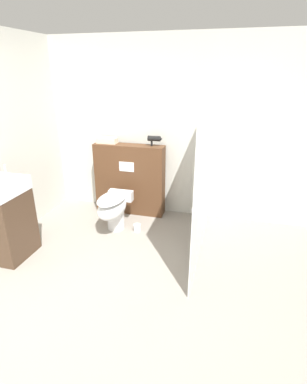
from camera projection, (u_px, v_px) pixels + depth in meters
name	position (u px, v px, depth m)	size (l,w,h in m)	color
ground_plane	(88.00, 318.00, 2.65)	(12.00, 12.00, 0.00)	gray
wall_back	(156.00, 129.00, 4.28)	(8.00, 0.06, 2.50)	silver
partition_panel	(130.00, 179.00, 4.47)	(1.04, 0.24, 1.05)	#51331E
shower_glass	(205.00, 174.00, 3.34)	(0.04, 1.84, 1.93)	silver
toilet	(114.00, 209.00, 4.00)	(0.34, 0.68, 0.50)	white
sink_vanity	(5.00, 219.00, 3.38)	(0.45, 0.52, 1.08)	#473323
hair_drier	(155.00, 139.00, 4.15)	(0.21, 0.07, 0.14)	black
folded_towel	(107.00, 140.00, 4.35)	(0.29, 0.14, 0.08)	beige
spare_toilet_roll	(137.00, 228.00, 4.07)	(0.10, 0.10, 0.10)	white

